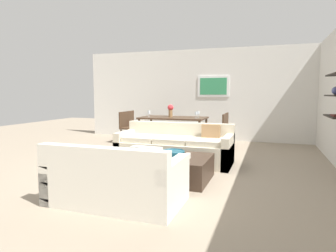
{
  "coord_description": "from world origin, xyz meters",
  "views": [
    {
      "loc": [
        1.79,
        -5.22,
        1.38
      ],
      "look_at": [
        -0.08,
        0.2,
        0.75
      ],
      "focal_mm": 31.47,
      "sensor_mm": 36.0,
      "label": 1
    }
  ],
  "objects": [
    {
      "name": "centerpiece_vase",
      "position": [
        -0.73,
        2.3,
        0.95
      ],
      "size": [
        0.16,
        0.16,
        0.34
      ],
      "color": "olive",
      "rests_on": "dining_table"
    },
    {
      "name": "wine_glass_right_near",
      "position": [
        0.0,
        2.2,
        0.87
      ],
      "size": [
        0.07,
        0.07,
        0.17
      ],
      "color": "silver",
      "rests_on": "dining_table"
    },
    {
      "name": "dining_chair_right_far",
      "position": [
        0.63,
        2.53,
        0.5
      ],
      "size": [
        0.44,
        0.44,
        0.88
      ],
      "color": "#422D1E",
      "rests_on": "ground"
    },
    {
      "name": "decorative_bowl",
      "position": [
        0.33,
        -0.75,
        0.42
      ],
      "size": [
        0.39,
        0.39,
        0.08
      ],
      "color": "navy",
      "rests_on": "coffee_table"
    },
    {
      "name": "dining_chair_left_near",
      "position": [
        -1.95,
        2.1,
        0.5
      ],
      "size": [
        0.44,
        0.44,
        0.88
      ],
      "color": "#422D1E",
      "rests_on": "ground"
    },
    {
      "name": "wine_glass_left_near",
      "position": [
        -1.32,
        2.2,
        0.87
      ],
      "size": [
        0.07,
        0.07,
        0.17
      ],
      "color": "silver",
      "rests_on": "dining_table"
    },
    {
      "name": "wine_glass_right_far",
      "position": [
        0.0,
        2.43,
        0.87
      ],
      "size": [
        0.08,
        0.08,
        0.16
      ],
      "color": "silver",
      "rests_on": "dining_table"
    },
    {
      "name": "apple_on_coffee_table",
      "position": [
        0.19,
        -0.72,
        0.42
      ],
      "size": [
        0.08,
        0.08,
        0.08
      ],
      "primitive_type": "sphere",
      "color": "red",
      "rests_on": "coffee_table"
    },
    {
      "name": "sofa_beige",
      "position": [
        0.03,
        0.34,
        0.29
      ],
      "size": [
        2.27,
        0.9,
        0.78
      ],
      "color": "beige",
      "rests_on": "ground"
    },
    {
      "name": "dining_chair_left_far",
      "position": [
        -1.95,
        2.53,
        0.5
      ],
      "size": [
        0.44,
        0.44,
        0.88
      ],
      "color": "#422D1E",
      "rests_on": "ground"
    },
    {
      "name": "dining_table",
      "position": [
        -0.66,
        2.32,
        0.68
      ],
      "size": [
        1.76,
        0.96,
        0.75
      ],
      "color": "#422D1E",
      "rests_on": "ground"
    },
    {
      "name": "back_wall_unit",
      "position": [
        0.3,
        3.53,
        1.35
      ],
      "size": [
        8.4,
        0.09,
        2.7
      ],
      "color": "silver",
      "rests_on": "ground"
    },
    {
      "name": "candle_jar",
      "position": [
        0.62,
        -0.85,
        0.42
      ],
      "size": [
        0.08,
        0.08,
        0.08
      ],
      "primitive_type": "cylinder",
      "color": "silver",
      "rests_on": "coffee_table"
    },
    {
      "name": "ground_plane",
      "position": [
        0.0,
        0.0,
        0.0
      ],
      "size": [
        18.0,
        18.0,
        0.0
      ],
      "primitive_type": "plane",
      "color": "gray"
    },
    {
      "name": "coffee_table",
      "position": [
        0.37,
        -0.8,
        0.19
      ],
      "size": [
        1.13,
        0.98,
        0.38
      ],
      "color": "#38281E",
      "rests_on": "ground"
    },
    {
      "name": "loveseat_white",
      "position": [
        -0.0,
        -2.03,
        0.29
      ],
      "size": [
        1.66,
        0.9,
        0.78
      ],
      "color": "silver",
      "rests_on": "ground"
    },
    {
      "name": "dining_chair_right_near",
      "position": [
        0.63,
        2.1,
        0.5
      ],
      "size": [
        0.44,
        0.44,
        0.88
      ],
      "color": "#422D1E",
      "rests_on": "ground"
    }
  ]
}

